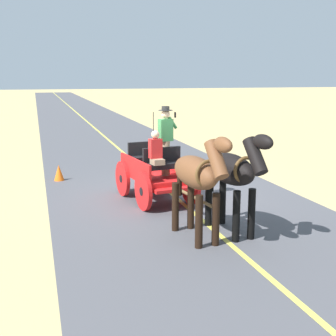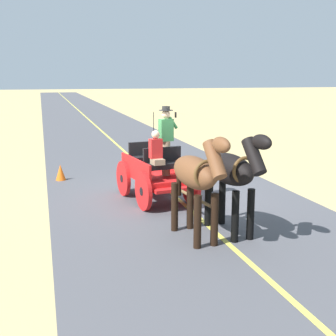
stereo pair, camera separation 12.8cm
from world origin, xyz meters
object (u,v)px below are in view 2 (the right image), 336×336
(traffic_cone, at_px, (61,172))
(horse_drawn_carriage, at_px, (157,170))
(horse_off_side, at_px, (197,176))
(horse_near_side, at_px, (232,172))

(traffic_cone, bearing_deg, horse_drawn_carriage, 127.14)
(horse_off_side, height_order, traffic_cone, horse_off_side)
(horse_near_side, distance_m, horse_off_side, 0.82)
(horse_drawn_carriage, relative_size, traffic_cone, 9.02)
(horse_near_side, bearing_deg, horse_drawn_carriage, -74.03)
(horse_near_side, xyz_separation_m, horse_off_side, (0.81, 0.12, 0.00))
(horse_drawn_carriage, xyz_separation_m, horse_near_side, (-0.84, 2.94, 0.51))
(horse_off_side, xyz_separation_m, traffic_cone, (2.40, -6.18, -1.07))
(horse_off_side, distance_m, traffic_cone, 6.71)
(traffic_cone, bearing_deg, horse_near_side, 117.88)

